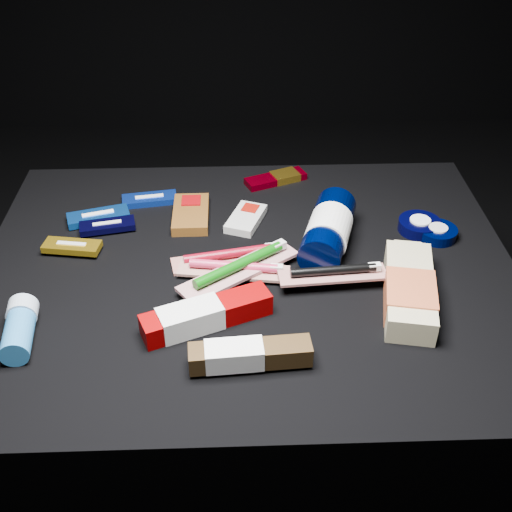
{
  "coord_description": "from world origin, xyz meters",
  "views": [
    {
      "loc": [
        -0.02,
        -0.93,
        1.11
      ],
      "look_at": [
        0.01,
        0.01,
        0.42
      ],
      "focal_mm": 45.0,
      "sensor_mm": 36.0,
      "label": 1
    }
  ],
  "objects_px": {
    "bodywash_bottle": "(409,291)",
    "deodorant_stick": "(19,328)",
    "toothpaste_carton_red": "(201,316)",
    "lotion_bottle": "(328,230)"
  },
  "relations": [
    {
      "from": "bodywash_bottle",
      "to": "toothpaste_carton_red",
      "type": "bearing_deg",
      "value": -161.52
    },
    {
      "from": "bodywash_bottle",
      "to": "deodorant_stick",
      "type": "relative_size",
      "value": 1.98
    },
    {
      "from": "bodywash_bottle",
      "to": "deodorant_stick",
      "type": "height_order",
      "value": "same"
    },
    {
      "from": "bodywash_bottle",
      "to": "toothpaste_carton_red",
      "type": "xyz_separation_m",
      "value": [
        -0.35,
        -0.05,
        -0.0
      ]
    },
    {
      "from": "deodorant_stick",
      "to": "bodywash_bottle",
      "type": "bearing_deg",
      "value": -0.85
    },
    {
      "from": "lotion_bottle",
      "to": "toothpaste_carton_red",
      "type": "height_order",
      "value": "lotion_bottle"
    },
    {
      "from": "lotion_bottle",
      "to": "deodorant_stick",
      "type": "bearing_deg",
      "value": -138.2
    },
    {
      "from": "lotion_bottle",
      "to": "toothpaste_carton_red",
      "type": "bearing_deg",
      "value": -120.26
    },
    {
      "from": "bodywash_bottle",
      "to": "toothpaste_carton_red",
      "type": "distance_m",
      "value": 0.35
    },
    {
      "from": "bodywash_bottle",
      "to": "toothpaste_carton_red",
      "type": "relative_size",
      "value": 1.12
    }
  ]
}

